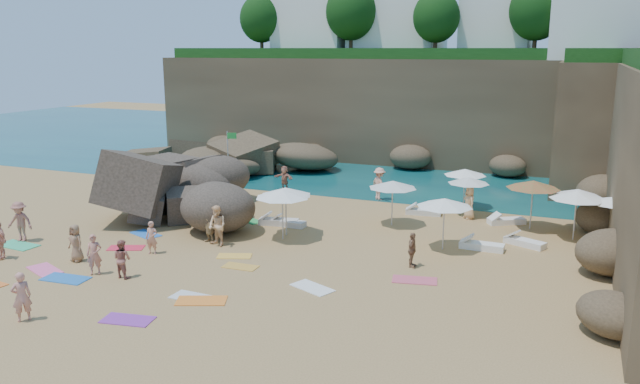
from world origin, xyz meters
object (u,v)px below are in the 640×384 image
at_px(person_stand_1, 122,259).
at_px(parasol_1, 469,180).
at_px(flag_pole, 229,150).
at_px(person_stand_2, 379,184).
at_px(rock_outcrop, 186,212).
at_px(parasol_2, 465,172).
at_px(person_stand_4, 469,203).
at_px(person_stand_3, 412,250).
at_px(parasol_0, 393,184).
at_px(lounger_0, 279,222).
at_px(person_stand_0, 152,238).
at_px(person_stand_6, 21,297).
at_px(person_stand_5, 284,178).

bearing_deg(person_stand_1, parasol_1, -120.75).
relative_size(flag_pole, person_stand_1, 2.28).
xyz_separation_m(parasol_1, person_stand_2, (-5.40, 1.51, -0.94)).
bearing_deg(rock_outcrop, parasol_1, 20.07).
relative_size(flag_pole, parasol_2, 1.49).
height_order(parasol_1, person_stand_4, parasol_1).
height_order(parasol_2, person_stand_1, parasol_2).
bearing_deg(person_stand_3, parasol_0, 24.89).
distance_m(parasol_0, lounger_0, 6.08).
bearing_deg(person_stand_3, person_stand_4, -4.86).
bearing_deg(person_stand_0, flag_pole, 93.61).
distance_m(person_stand_3, person_stand_6, 14.53).
relative_size(parasol_2, person_stand_5, 1.49).
relative_size(lounger_0, person_stand_2, 1.03).
height_order(parasol_0, lounger_0, parasol_0).
bearing_deg(parasol_1, rock_outcrop, -159.93).
distance_m(person_stand_1, person_stand_6, 4.50).
bearing_deg(person_stand_5, person_stand_3, -31.47).
distance_m(person_stand_2, person_stand_3, 11.64).
bearing_deg(person_stand_0, parasol_0, 31.42).
xyz_separation_m(parasol_1, person_stand_0, (-11.65, -11.81, -1.19)).
relative_size(parasol_0, person_stand_4, 1.41).
relative_size(rock_outcrop, person_stand_6, 4.91).
bearing_deg(parasol_1, person_stand_4, -72.76).
bearing_deg(person_stand_4, rock_outcrop, -107.47).
height_order(flag_pole, person_stand_5, flag_pole).
bearing_deg(person_stand_1, person_stand_2, -102.90).
xyz_separation_m(parasol_0, person_stand_6, (-8.07, -15.69, -1.27)).
distance_m(flag_pole, person_stand_0, 14.63).
distance_m(person_stand_2, person_stand_4, 6.01).
relative_size(person_stand_1, person_stand_6, 0.91).
distance_m(flag_pole, parasol_2, 15.46).
xyz_separation_m(parasol_0, person_stand_4, (3.42, 2.77, -1.25)).
distance_m(person_stand_0, person_stand_4, 16.28).
relative_size(flag_pole, person_stand_5, 2.21).
relative_size(rock_outcrop, parasol_2, 3.54).
bearing_deg(rock_outcrop, person_stand_2, 36.95).
bearing_deg(parasol_0, person_stand_6, -117.22).
bearing_deg(person_stand_0, lounger_0, 50.06).
xyz_separation_m(person_stand_1, person_stand_4, (11.12, 13.98, 0.10)).
relative_size(parasol_2, person_stand_4, 1.36).
xyz_separation_m(person_stand_0, person_stand_6, (0.37, -7.31, 0.12)).
bearing_deg(person_stand_0, person_stand_3, 0.30).
distance_m(person_stand_5, person_stand_6, 20.77).
bearing_deg(rock_outcrop, lounger_0, -3.25).
xyz_separation_m(rock_outcrop, person_stand_3, (13.68, -3.89, 0.73)).
bearing_deg(person_stand_4, lounger_0, -95.54).
bearing_deg(parasol_0, flag_pole, 156.47).
xyz_separation_m(parasol_2, person_stand_1, (-10.46, -16.20, -1.27)).
bearing_deg(person_stand_1, lounger_0, -98.71).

